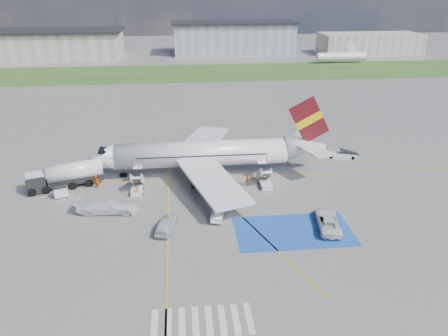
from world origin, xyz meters
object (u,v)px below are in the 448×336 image
(car_silver_b, at_px, (218,213))
(van_white_b, at_px, (107,204))
(fuel_tanker, at_px, (66,177))
(gpu_cart, at_px, (61,192))
(car_silver_a, at_px, (166,224))
(belt_loader, at_px, (342,155))
(van_white_a, at_px, (328,219))
(airliner, at_px, (211,153))

(car_silver_b, height_order, van_white_b, van_white_b)
(fuel_tanker, distance_m, van_white_b, 11.04)
(fuel_tanker, xyz_separation_m, gpu_cart, (-0.00, -3.31, -0.82))
(car_silver_a, bearing_deg, belt_loader, -131.83)
(car_silver_b, distance_m, van_white_a, 13.61)
(fuel_tanker, distance_m, car_silver_b, 24.05)
(airliner, relative_size, van_white_a, 6.82)
(fuel_tanker, height_order, car_silver_a, fuel_tanker)
(gpu_cart, bearing_deg, van_white_b, -55.93)
(gpu_cart, xyz_separation_m, belt_loader, (43.99, 10.19, -0.30))
(belt_loader, xyz_separation_m, van_white_a, (-9.68, -21.70, 0.63))
(fuel_tanker, relative_size, car_silver_b, 2.69)
(belt_loader, bearing_deg, van_white_b, -144.40)
(fuel_tanker, bearing_deg, belt_loader, -9.08)
(airliner, xyz_separation_m, belt_loader, (22.58, 4.38, -3.01))
(gpu_cart, bearing_deg, car_silver_b, -40.68)
(car_silver_a, bearing_deg, van_white_b, -21.30)
(van_white_b, bearing_deg, car_silver_a, -119.13)
(gpu_cart, height_order, van_white_b, van_white_b)
(fuel_tanker, xyz_separation_m, van_white_b, (7.05, -8.49, -0.32))
(belt_loader, distance_m, van_white_a, 23.77)
(van_white_a, bearing_deg, airliner, -44.29)
(airliner, xyz_separation_m, fuel_tanker, (-21.41, -2.49, -1.89))
(gpu_cart, bearing_deg, van_white_a, -38.22)
(van_white_a, bearing_deg, belt_loader, -105.02)
(car_silver_a, bearing_deg, airliner, -99.49)
(airliner, xyz_separation_m, gpu_cart, (-21.41, -5.80, -2.71))
(airliner, relative_size, fuel_tanker, 3.41)
(airliner, bearing_deg, car_silver_a, -112.60)
(gpu_cart, relative_size, van_white_b, 0.34)
(fuel_tanker, distance_m, gpu_cart, 3.41)
(belt_loader, height_order, van_white_b, van_white_b)
(van_white_b, bearing_deg, belt_loader, -62.14)
(van_white_b, bearing_deg, car_silver_b, -96.53)
(airliner, bearing_deg, car_silver_b, -91.10)
(gpu_cart, height_order, car_silver_b, gpu_cart)
(van_white_a, bearing_deg, car_silver_a, 5.73)
(gpu_cart, distance_m, car_silver_a, 17.98)
(gpu_cart, height_order, belt_loader, belt_loader)
(fuel_tanker, xyz_separation_m, car_silver_a, (14.67, -13.70, -0.68))
(fuel_tanker, distance_m, belt_loader, 44.54)
(airliner, xyz_separation_m, car_silver_b, (-0.27, -13.92, -2.73))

